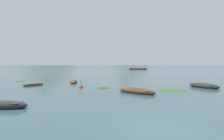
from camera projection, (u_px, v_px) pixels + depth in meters
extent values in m
plane|color=#385660|center=(104.00, 65.00, 1505.49)|extent=(6000.00, 6000.00, 0.00)
cone|color=slate|center=(43.00, 50.00, 2603.38)|extent=(1092.32, 1092.32, 448.08)
cone|color=slate|center=(122.00, 53.00, 2296.54)|extent=(786.74, 786.74, 306.86)
ellipsoid|color=#2D2826|center=(3.00, 105.00, 11.94)|extent=(3.29, 1.30, 0.61)
cube|color=#28519E|center=(3.00, 103.00, 11.94)|extent=(2.37, 0.93, 0.05)
cube|color=#2D2826|center=(3.00, 102.00, 11.94)|extent=(0.14, 0.72, 0.04)
ellipsoid|color=#2D2826|center=(204.00, 86.00, 22.66)|extent=(2.96, 4.25, 0.73)
cube|color=#197A56|center=(204.00, 84.00, 22.66)|extent=(2.13, 3.06, 0.05)
cube|color=#2D2826|center=(204.00, 84.00, 22.65)|extent=(0.86, 0.46, 0.04)
ellipsoid|color=brown|center=(34.00, 85.00, 24.97)|extent=(2.58, 2.73, 0.41)
cube|color=#28519E|center=(34.00, 84.00, 24.97)|extent=(1.86, 1.96, 0.05)
cube|color=brown|center=(34.00, 83.00, 24.97)|extent=(0.43, 0.40, 0.04)
ellipsoid|color=#4C3323|center=(137.00, 91.00, 18.38)|extent=(4.03, 4.01, 0.65)
cube|color=orange|center=(137.00, 89.00, 18.38)|extent=(2.90, 2.89, 0.05)
cube|color=#4C3323|center=(137.00, 89.00, 18.38)|extent=(0.73, 0.73, 0.04)
ellipsoid|color=brown|center=(74.00, 81.00, 29.27)|extent=(1.66, 4.53, 0.61)
cube|color=#B22D28|center=(74.00, 80.00, 29.27)|extent=(1.20, 3.26, 0.05)
cube|color=brown|center=(74.00, 80.00, 29.27)|extent=(0.76, 0.18, 0.04)
cube|color=#2D2826|center=(138.00, 69.00, 110.99)|extent=(11.07, 6.18, 0.90)
cylinder|color=#4C4742|center=(145.00, 67.00, 111.21)|extent=(0.10, 0.10, 1.80)
cylinder|color=#4C4742|center=(145.00, 67.00, 108.78)|extent=(0.10, 0.10, 1.80)
cylinder|color=#4C4742|center=(132.00, 67.00, 113.14)|extent=(0.10, 0.10, 1.80)
cylinder|color=#4C4742|center=(131.00, 67.00, 110.71)|extent=(0.10, 0.10, 1.80)
cube|color=#9E998E|center=(138.00, 66.00, 110.93)|extent=(9.30, 5.19, 0.12)
sphere|color=#DB4C1E|center=(81.00, 87.00, 22.57)|extent=(0.48, 0.48, 0.48)
cylinder|color=black|center=(81.00, 84.00, 22.56)|extent=(0.06, 0.06, 0.86)
ellipsoid|color=#38662D|center=(173.00, 91.00, 20.02)|extent=(3.50, 2.75, 0.14)
ellipsoid|color=#2D5628|center=(48.00, 80.00, 33.82)|extent=(2.23, 2.22, 0.14)
ellipsoid|color=#2D5628|center=(21.00, 81.00, 31.36)|extent=(2.26, 2.33, 0.14)
ellipsoid|color=#2D5628|center=(103.00, 88.00, 22.21)|extent=(2.06, 2.61, 0.14)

